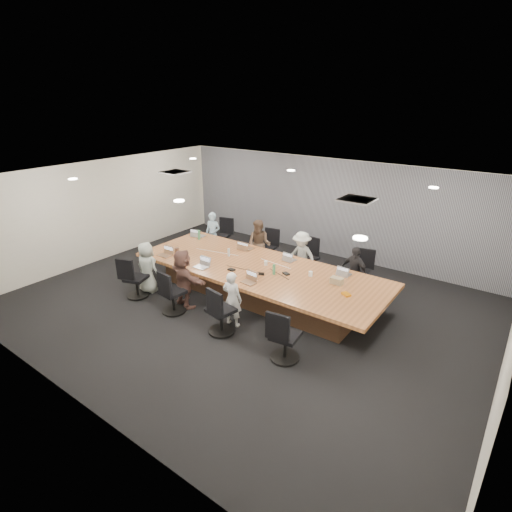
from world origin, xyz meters
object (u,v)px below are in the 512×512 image
Objects in this scene: chair_2 at (308,261)px; chair_4 at (136,281)px; stapler at (261,274)px; chair_5 at (173,295)px; person_5 at (184,278)px; chair_1 at (267,251)px; canvas_bag at (337,281)px; chair_7 at (285,339)px; person_3 at (354,271)px; laptop_1 at (247,248)px; person_0 at (213,234)px; chair_3 at (359,274)px; laptop_6 at (248,283)px; snack_packet at (346,294)px; person_4 at (147,267)px; laptop_4 at (164,256)px; person_6 at (232,299)px; mug_brown at (177,250)px; laptop_5 at (201,267)px; conference_table at (259,280)px; person_2 at (301,256)px; chair_6 at (221,314)px; bottle_green_left at (199,235)px; chair_0 at (221,238)px; bottle_clear at (229,252)px; person_1 at (259,245)px; laptop_3 at (344,274)px; laptop_0 at (200,236)px; bottle_green_right at (274,269)px; laptop_2 at (290,260)px.

chair_2 is 1.01× the size of chair_4.
chair_5 is at bearing -157.39° from stapler.
chair_1 is at bearing -77.78° from person_5.
chair_4 is 4.58m from canvas_bag.
chair_7 is 0.67× the size of person_3.
person_0 is at bearing -18.98° from laptop_1.
canvas_bag is (0.07, -1.44, 0.41)m from chair_3.
snack_packet is at bearing 26.65° from laptop_6.
chair_1 is 3.34m from person_4.
chair_5 is at bearing -38.64° from laptop_4.
laptop_6 is (1.37, 0.55, 0.08)m from person_5.
person_6 is 10.10× the size of mug_brown.
person_3 is 0.90× the size of person_5.
laptop_5 is at bearing 154.63° from chair_7.
conference_table is at bearing -154.46° from person_4.
person_2 reaches higher than snack_packet.
chair_2 is 0.97× the size of chair_6.
snack_packet is (1.90, 0.69, 0.01)m from laptop_6.
bottle_green_left reaches higher than chair_6.
laptop_5 is (1.56, -2.50, 0.33)m from chair_0.
chair_6 is at bearing -54.51° from bottle_clear.
chair_3 is 0.59× the size of person_1.
canvas_bag reaches higher than snack_packet.
person_1 is 8.65× the size of stapler.
laptop_1 is 2.71m from laptop_3.
chair_3 reaches higher than conference_table.
person_2 is (1.30, 0.55, -0.10)m from laptop_1.
chair_7 is 4.23m from mug_brown.
stapler is at bearing -42.32° from person_0.
laptop_1 is at bearing 164.00° from snack_packet.
chair_0 is at bearing 159.49° from snack_packet.
bottle_green_left is at bearing 7.15° from laptop_1.
chair_5 is at bearing 111.65° from laptop_0.
stapler is at bearing 129.75° from chair_0.
bottle_green_right is (0.50, -0.12, 0.46)m from conference_table.
bottle_green_right is 1.18× the size of bottle_clear.
laptop_6 is 1.60m from bottle_clear.
conference_table is 1.74m from person_5.
snack_packet is at bearing -154.52° from person_6.
mug_brown is at bearing 31.62° from laptop_2.
chair_2 is at bearing 41.13° from laptop_4.
snack_packet is at bearing -43.93° from canvas_bag.
bottle_green_left is (-1.37, 2.29, 0.46)m from chair_5.
chair_2 reaches higher than chair_4.
stapler is at bearing 52.55° from chair_5.
laptop_2 is 0.98× the size of laptop_3.
bottle_green_right is at bearing 118.10° from chair_1.
chair_6 is at bearing -87.01° from person_2.
laptop_6 is (0.31, -0.80, 0.35)m from conference_table.
chair_7 is 3.73m from laptop_1.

